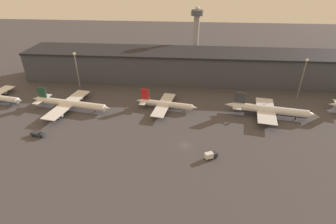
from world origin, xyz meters
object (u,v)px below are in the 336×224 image
(airplane_2, at_px, (165,104))
(airplane_3, at_px, (269,110))
(service_vehicle_0, at_px, (38,134))
(control_tower, at_px, (196,33))
(airplane_1, at_px, (70,104))
(service_vehicle_1, at_px, (211,155))

(airplane_2, xyz_separation_m, airplane_3, (56.65, -3.76, 0.91))
(service_vehicle_0, xyz_separation_m, control_tower, (75.66, 108.59, 25.37))
(airplane_2, relative_size, airplane_3, 0.76)
(airplane_1, xyz_separation_m, service_vehicle_1, (77.63, -37.80, -1.64))
(airplane_2, relative_size, control_tower, 0.79)
(airplane_1, xyz_separation_m, airplane_3, (110.97, 0.99, 0.46))
(airplane_3, distance_m, service_vehicle_1, 51.20)
(airplane_1, xyz_separation_m, service_vehicle_0, (-4.37, -28.13, -2.06))
(airplane_2, bearing_deg, control_tower, 86.90)
(control_tower, bearing_deg, airplane_2, -102.63)
(control_tower, bearing_deg, airplane_1, -131.54)
(airplane_2, height_order, airplane_3, airplane_3)
(service_vehicle_1, bearing_deg, airplane_1, 127.56)
(airplane_2, height_order, service_vehicle_0, airplane_2)
(airplane_1, relative_size, airplane_2, 1.36)
(service_vehicle_1, bearing_deg, control_tower, 66.59)
(service_vehicle_1, bearing_deg, airplane_2, 92.22)
(airplane_2, bearing_deg, service_vehicle_0, -141.21)
(airplane_1, relative_size, service_vehicle_0, 6.50)
(service_vehicle_1, height_order, control_tower, control_tower)
(airplane_3, height_order, service_vehicle_0, airplane_3)
(airplane_2, bearing_deg, airplane_1, -165.47)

